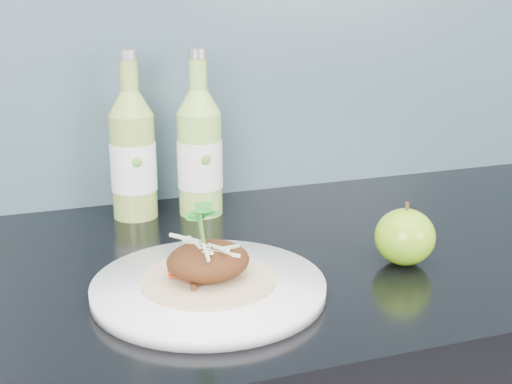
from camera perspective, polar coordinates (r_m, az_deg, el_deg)
dinner_plate at (r=0.84m, az=-3.81°, el=-7.65°), size 0.32×0.32×0.02m
pork_taco at (r=0.83m, az=-3.86°, el=-5.35°), size 0.16×0.16×0.10m
green_apple at (r=0.94m, az=11.83°, el=-3.53°), size 0.08×0.08×0.08m
cider_bottle_left at (r=1.10m, az=-9.82°, el=2.91°), size 0.09×0.09×0.26m
cider_bottle_right at (r=1.10m, az=-4.52°, el=3.13°), size 0.09×0.09×0.26m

